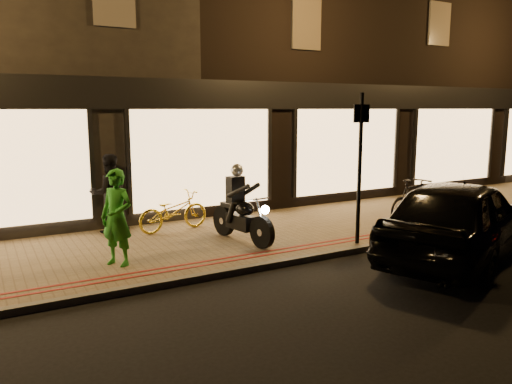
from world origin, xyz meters
TOP-DOWN VIEW (x-y plane):
  - ground at (0.00, 0.00)m, footprint 90.00×90.00m
  - sidewalk at (0.00, 2.00)m, footprint 50.00×4.00m
  - kerb_stone at (0.00, 0.05)m, footprint 50.00×0.14m
  - red_kerb_lines at (0.00, 0.55)m, footprint 50.00×0.26m
  - building_row at (-0.00, 8.99)m, footprint 48.00×10.11m
  - motorcycle at (-0.21, 1.58)m, footprint 0.66×1.93m
  - sign_post at (1.77, 0.28)m, footprint 0.35×0.09m
  - bicycle_gold at (-1.11, 3.09)m, footprint 1.74×0.82m
  - bicycle_dark at (4.17, 1.10)m, footprint 1.83×0.83m
  - person_green at (-2.81, 1.22)m, footprint 0.70×0.73m
  - person_dark at (-2.36, 3.66)m, footprint 0.86×0.68m
  - parked_car at (2.91, -1.22)m, footprint 4.98×3.50m

SIDE VIEW (x-z plane):
  - ground at x=0.00m, z-range 0.00..0.00m
  - sidewalk at x=0.00m, z-range 0.00..0.12m
  - kerb_stone at x=0.00m, z-range 0.00..0.12m
  - red_kerb_lines at x=0.00m, z-range 0.12..0.13m
  - bicycle_gold at x=-1.11m, z-range 0.12..1.00m
  - bicycle_dark at x=4.17m, z-range 0.12..1.18m
  - motorcycle at x=-0.21m, z-range -0.06..1.53m
  - parked_car at x=2.91m, z-range 0.00..1.57m
  - person_green at x=-2.81m, z-range 0.12..1.81m
  - person_dark at x=-2.36m, z-range 0.12..1.85m
  - sign_post at x=1.77m, z-range 0.30..3.30m
  - building_row at x=0.00m, z-range 0.00..8.50m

